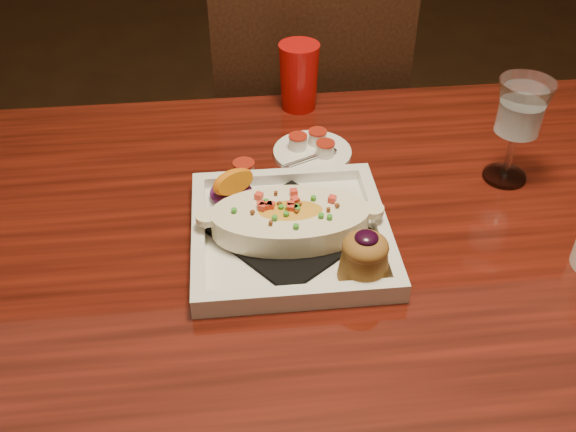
{
  "coord_description": "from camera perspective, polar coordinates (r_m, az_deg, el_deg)",
  "views": [
    {
      "loc": [
        -0.18,
        -0.67,
        1.35
      ],
      "look_at": [
        -0.1,
        0.05,
        0.77
      ],
      "focal_mm": 40.0,
      "sensor_mm": 36.0,
      "label": 1
    }
  ],
  "objects": [
    {
      "name": "saucer",
      "position": [
        1.08,
        2.16,
        5.86
      ],
      "size": [
        0.13,
        0.13,
        0.09
      ],
      "color": "white",
      "rests_on": "table"
    },
    {
      "name": "creamer_loose",
      "position": [
        1.03,
        -3.94,
        4.14
      ],
      "size": [
        0.04,
        0.04,
        0.03
      ],
      "color": "silver",
      "rests_on": "table"
    },
    {
      "name": "goblet",
      "position": [
        1.03,
        19.95,
        8.57
      ],
      "size": [
        0.08,
        0.08,
        0.17
      ],
      "color": "silver",
      "rests_on": "table"
    },
    {
      "name": "chair_far",
      "position": [
        1.56,
        1.36,
        6.06
      ],
      "size": [
        0.42,
        0.42,
        0.93
      ],
      "rotation": [
        0.0,
        0.0,
        3.14
      ],
      "color": "black",
      "rests_on": "floor"
    },
    {
      "name": "table",
      "position": [
        0.98,
        6.23,
        -6.75
      ],
      "size": [
        1.5,
        0.9,
        0.75
      ],
      "color": "maroon",
      "rests_on": "floor"
    },
    {
      "name": "plate",
      "position": [
        0.89,
        0.72,
        -1.1
      ],
      "size": [
        0.28,
        0.28,
        0.08
      ],
      "rotation": [
        0.0,
        0.0,
        -0.01
      ],
      "color": "white",
      "rests_on": "table"
    },
    {
      "name": "red_tumbler",
      "position": [
        1.2,
        0.97,
        12.28
      ],
      "size": [
        0.07,
        0.07,
        0.12
      ],
      "primitive_type": "cone",
      "color": "#BB0E0D",
      "rests_on": "table"
    }
  ]
}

